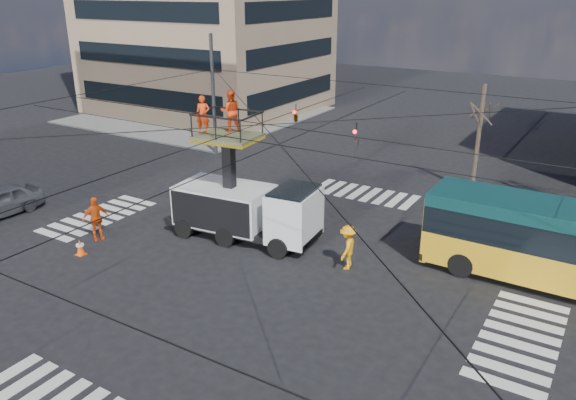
% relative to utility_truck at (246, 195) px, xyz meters
% --- Properties ---
extents(ground, '(120.00, 120.00, 0.00)m').
position_rel_utility_truck_xyz_m(ground, '(2.20, -1.80, -2.11)').
color(ground, black).
rests_on(ground, ground).
extents(sidewalk_nw, '(18.00, 18.00, 0.12)m').
position_rel_utility_truck_xyz_m(sidewalk_nw, '(-18.80, 19.20, -2.05)').
color(sidewalk_nw, slate).
rests_on(sidewalk_nw, ground).
extents(crosswalks, '(22.40, 22.40, 0.02)m').
position_rel_utility_truck_xyz_m(crosswalks, '(2.20, -1.80, -2.10)').
color(crosswalks, silver).
rests_on(crosswalks, ground).
extents(overhead_network, '(24.24, 24.24, 8.00)m').
position_rel_utility_truck_xyz_m(overhead_network, '(2.13, -1.40, 2.18)').
color(overhead_network, '#2D2D30').
rests_on(overhead_network, ground).
extents(tree_a, '(2.00, 2.00, 6.00)m').
position_rel_utility_truck_xyz_m(tree_a, '(7.20, 11.70, 2.52)').
color(tree_a, '#382B21').
rests_on(tree_a, ground).
extents(utility_truck, '(7.19, 3.20, 6.58)m').
position_rel_utility_truck_xyz_m(utility_truck, '(0.00, 0.00, 0.00)').
color(utility_truck, black).
rests_on(utility_truck, ground).
extents(traffic_cone, '(0.36, 0.36, 0.70)m').
position_rel_utility_truck_xyz_m(traffic_cone, '(-5.08, -5.12, -1.76)').
color(traffic_cone, '#FF4F0A').
rests_on(traffic_cone, ground).
extents(worker_ground, '(0.92, 1.29, 2.03)m').
position_rel_utility_truck_xyz_m(worker_ground, '(-5.69, -3.65, -1.09)').
color(worker_ground, '#DC4B0D').
rests_on(worker_ground, ground).
extents(flagger, '(0.86, 1.30, 1.87)m').
position_rel_utility_truck_xyz_m(flagger, '(5.21, -0.28, -1.17)').
color(flagger, '#FD9F10').
rests_on(flagger, ground).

